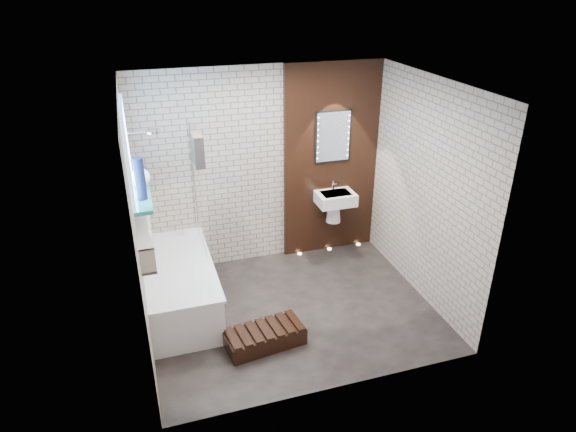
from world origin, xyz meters
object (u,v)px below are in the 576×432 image
object	(u,v)px
bathtub	(180,286)
walnut_step	(265,337)
bath_screen	(198,189)
led_mirror	(333,137)
washbasin	(335,202)

from	to	relation	value
bathtub	walnut_step	xyz separation A→B (m)	(0.76, -0.95, -0.20)
bathtub	bath_screen	size ratio (longest dim) A/B	1.24
led_mirror	bath_screen	bearing A→B (deg)	-169.34
led_mirror	bathtub	bearing A→B (deg)	-160.22
bathtub	bath_screen	distance (m)	1.14
washbasin	walnut_step	distance (m)	2.23
washbasin	led_mirror	bearing A→B (deg)	90.00
washbasin	led_mirror	xyz separation A→B (m)	(0.00, 0.16, 0.86)
bathtub	washbasin	xyz separation A→B (m)	(2.17, 0.62, 0.50)
led_mirror	walnut_step	world-z (taller)	led_mirror
bath_screen	bathtub	bearing A→B (deg)	-128.90
led_mirror	walnut_step	size ratio (longest dim) A/B	0.85
led_mirror	walnut_step	bearing A→B (deg)	-129.16
walnut_step	bath_screen	bearing A→B (deg)	106.39
washbasin	led_mirror	distance (m)	0.88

